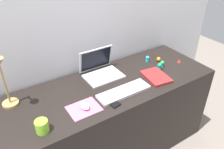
{
  "coord_description": "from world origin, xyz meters",
  "views": [
    {
      "loc": [
        -0.79,
        -1.22,
        1.75
      ],
      "look_at": [
        0.0,
        0.0,
        0.83
      ],
      "focal_mm": 36.34,
      "sensor_mm": 36.0,
      "label": 1
    }
  ],
  "objects": [
    {
      "name": "toy_figurine_teal",
      "position": [
        0.46,
        -0.04,
        0.78
      ],
      "size": [
        0.04,
        0.04,
        0.07
      ],
      "color": "teal",
      "rests_on": "desk"
    },
    {
      "name": "toy_figurine_green",
      "position": [
        0.51,
        -0.02,
        0.77
      ],
      "size": [
        0.04,
        0.04,
        0.06
      ],
      "color": "green",
      "rests_on": "desk"
    },
    {
      "name": "notebook_pad",
      "position": [
        0.35,
        -0.11,
        0.75
      ],
      "size": [
        0.2,
        0.26,
        0.02
      ],
      "primitive_type": "cube",
      "rotation": [
        0.0,
        0.0,
        -0.14
      ],
      "color": "maroon",
      "rests_on": "desk"
    },
    {
      "name": "desk",
      "position": [
        0.0,
        0.0,
        0.37
      ],
      "size": [
        1.72,
        0.62,
        0.74
      ],
      "primitive_type": "cube",
      "color": "black",
      "rests_on": "ground_plane"
    },
    {
      "name": "laptop",
      "position": [
        0.0,
        0.18,
        0.79
      ],
      "size": [
        0.3,
        0.25,
        0.21
      ],
      "color": "silver",
      "rests_on": "desk"
    },
    {
      "name": "cell_phone",
      "position": [
        -0.12,
        -0.19,
        0.74
      ],
      "size": [
        0.08,
        0.14,
        0.01
      ],
      "primitive_type": "cube",
      "rotation": [
        0.0,
        0.0,
        0.17
      ],
      "color": "black",
      "rests_on": "desk"
    },
    {
      "name": "mousepad",
      "position": [
        -0.32,
        -0.14,
        0.74
      ],
      "size": [
        0.21,
        0.17,
        0.0
      ],
      "primitive_type": "cube",
      "color": "pink",
      "rests_on": "desk"
    },
    {
      "name": "keyboard",
      "position": [
        0.01,
        -0.14,
        0.75
      ],
      "size": [
        0.41,
        0.13,
        0.02
      ],
      "primitive_type": "cube",
      "color": "silver",
      "rests_on": "desk"
    },
    {
      "name": "back_wall",
      "position": [
        0.0,
        0.35,
        0.7
      ],
      "size": [
        2.92,
        0.05,
        1.4
      ],
      "primitive_type": "cube",
      "color": "silver",
      "rests_on": "ground_plane"
    },
    {
      "name": "toy_figurine_orange",
      "position": [
        0.56,
        0.08,
        0.76
      ],
      "size": [
        0.04,
        0.04,
        0.04
      ],
      "primitive_type": "ellipsoid",
      "color": "orange",
      "rests_on": "desk"
    },
    {
      "name": "coffee_mug",
      "position": [
        -0.61,
        -0.19,
        0.78
      ],
      "size": [
        0.08,
        0.08,
        0.08
      ],
      "primitive_type": "cylinder",
      "color": "#8CDB33",
      "rests_on": "desk"
    },
    {
      "name": "toy_figurine_red",
      "position": [
        0.7,
        -0.04,
        0.76
      ],
      "size": [
        0.03,
        0.03,
        0.04
      ],
      "primitive_type": "cone",
      "color": "red",
      "rests_on": "desk"
    },
    {
      "name": "ground_plane",
      "position": [
        0.0,
        0.0,
        0.0
      ],
      "size": [
        6.0,
        6.0,
        0.0
      ],
      "primitive_type": "plane",
      "color": "slate"
    },
    {
      "name": "toy_figurine_cyan",
      "position": [
        0.47,
        0.13,
        0.77
      ],
      "size": [
        0.03,
        0.03,
        0.06
      ],
      "color": "#28B7CC",
      "rests_on": "desk"
    },
    {
      "name": "mouse",
      "position": [
        -0.31,
        -0.14,
        0.76
      ],
      "size": [
        0.06,
        0.1,
        0.03
      ],
      "primitive_type": "ellipsoid",
      "color": "silver",
      "rests_on": "mousepad"
    },
    {
      "name": "desk_lamp",
      "position": [
        -0.72,
        0.14,
        0.93
      ],
      "size": [
        0.11,
        0.16,
        0.41
      ],
      "color": "#A5844C",
      "rests_on": "desk"
    }
  ]
}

